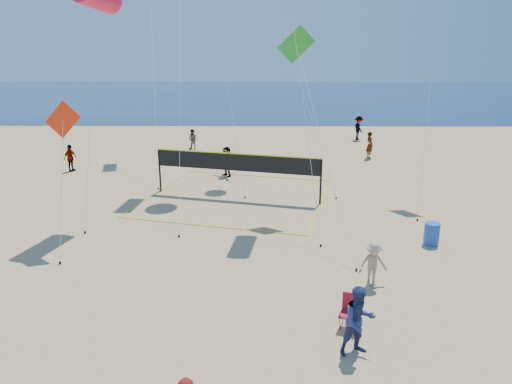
{
  "coord_description": "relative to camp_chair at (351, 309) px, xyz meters",
  "views": [
    {
      "loc": [
        0.96,
        -9.98,
        7.97
      ],
      "look_at": [
        0.85,
        2.0,
        4.27
      ],
      "focal_mm": 35.0,
      "sensor_mm": 36.0,
      "label": 1
    }
  ],
  "objects": [
    {
      "name": "volleyball_net",
      "position": [
        -3.81,
        12.21,
        1.04
      ],
      "size": [
        10.76,
        10.65,
        2.37
      ],
      "rotation": [
        0.0,
        0.0,
        -0.25
      ],
      "color": "black",
      "rests_on": "ground"
    },
    {
      "name": "kite_3",
      "position": [
        -10.15,
        6.23,
        4.18
      ],
      "size": [
        1.51,
        2.44,
        5.76
      ],
      "rotation": [
        0.0,
        0.0,
        -0.02
      ],
      "color": "red",
      "rests_on": "ground"
    },
    {
      "name": "trash_barrel",
      "position": [
        4.31,
        6.11,
        -0.13
      ],
      "size": [
        0.73,
        0.73,
        0.91
      ],
      "primitive_type": "cylinder",
      "rotation": [
        0.0,
        0.0,
        0.24
      ],
      "color": "#1B4CB1",
      "rests_on": "ground"
    },
    {
      "name": "far_person_1",
      "position": [
        -4.64,
        16.44,
        0.33
      ],
      "size": [
        1.42,
        1.68,
        1.81
      ],
      "primitive_type": "imported",
      "rotation": [
        0.0,
        0.0,
        -0.94
      ],
      "color": "gray",
      "rests_on": "ground"
    },
    {
      "name": "camp_chair",
      "position": [
        0.0,
        0.0,
        0.0
      ],
      "size": [
        0.71,
        0.81,
        1.14
      ],
      "rotation": [
        0.0,
        0.0,
        -0.39
      ],
      "color": "#A41222",
      "rests_on": "ground"
    },
    {
      "name": "ocean",
      "position": [
        -3.55,
        59.37,
        -0.57
      ],
      "size": [
        140.0,
        50.0,
        0.03
      ],
      "primitive_type": "cube",
      "color": "#10274F",
      "rests_on": "ground"
    },
    {
      "name": "far_person_2",
      "position": [
        4.92,
        21.17,
        0.35
      ],
      "size": [
        0.6,
        0.77,
        1.86
      ],
      "primitive_type": "imported",
      "rotation": [
        0.0,
        0.0,
        1.82
      ],
      "color": "gray",
      "rests_on": "ground"
    },
    {
      "name": "far_person_4",
      "position": [
        5.39,
        27.76,
        0.39
      ],
      "size": [
        0.94,
        1.36,
        1.94
      ],
      "primitive_type": "imported",
      "rotation": [
        0.0,
        0.0,
        1.75
      ],
      "color": "gray",
      "rests_on": "ground"
    },
    {
      "name": "far_person_3",
      "position": [
        -7.65,
        24.01,
        0.17
      ],
      "size": [
        0.89,
        0.8,
        1.51
      ],
      "primitive_type": "imported",
      "rotation": [
        0.0,
        0.0,
        -0.37
      ],
      "color": "gray",
      "rests_on": "ground"
    },
    {
      "name": "far_person_0",
      "position": [
        -14.46,
        17.53,
        0.26
      ],
      "size": [
        0.78,
        1.06,
        1.68
      ],
      "primitive_type": "imported",
      "rotation": [
        0.0,
        0.0,
        1.14
      ],
      "color": "gray",
      "rests_on": "ground"
    },
    {
      "name": "kite_4",
      "position": [
        -0.91,
        10.29,
        6.71
      ],
      "size": [
        2.77,
        7.2,
        8.55
      ],
      "rotation": [
        0.0,
        0.0,
        0.14
      ],
      "color": "green",
      "rests_on": "ground"
    },
    {
      "name": "bystander_b",
      "position": [
        1.18,
        2.61,
        0.19
      ],
      "size": [
        1.08,
        0.74,
        1.54
      ],
      "primitive_type": "imported",
      "rotation": [
        0.0,
        0.0,
        0.18
      ],
      "color": "tan",
      "rests_on": "ground"
    },
    {
      "name": "bystander_a",
      "position": [
        -0.02,
        -1.22,
        0.38
      ],
      "size": [
        1.11,
        0.98,
        1.92
      ],
      "primitive_type": "imported",
      "rotation": [
        0.0,
        0.0,
        0.32
      ],
      "color": "navy",
      "rests_on": "ground"
    }
  ]
}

